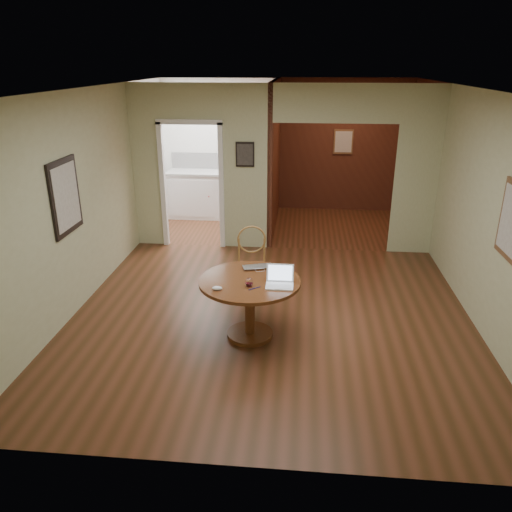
# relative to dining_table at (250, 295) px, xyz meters

# --- Properties ---
(floor) EXTENTS (5.00, 5.00, 0.00)m
(floor) POSITION_rel_dining_table_xyz_m (0.21, 0.47, -0.53)
(floor) COLOR #442813
(floor) RESTS_ON ground
(room_shell) EXTENTS (5.20, 7.50, 5.00)m
(room_shell) POSITION_rel_dining_table_xyz_m (-0.26, 3.57, 0.75)
(room_shell) COLOR silver
(room_shell) RESTS_ON ground
(dining_table) EXTENTS (1.15, 1.15, 0.72)m
(dining_table) POSITION_rel_dining_table_xyz_m (0.00, 0.00, 0.00)
(dining_table) COLOR brown
(dining_table) RESTS_ON ground
(chair) EXTENTS (0.47, 0.47, 0.99)m
(chair) POSITION_rel_dining_table_xyz_m (-0.08, 1.03, 0.02)
(chair) COLOR #A47F3A
(chair) RESTS_ON ground
(open_laptop) EXTENTS (0.30, 0.26, 0.21)m
(open_laptop) POSITION_rel_dining_table_xyz_m (0.34, -0.09, 0.25)
(open_laptop) COLOR white
(open_laptop) RESTS_ON dining_table
(closed_laptop) EXTENTS (0.41, 0.33, 0.03)m
(closed_laptop) POSITION_rel_dining_table_xyz_m (0.08, 0.30, 0.20)
(closed_laptop) COLOR #B1B1B6
(closed_laptop) RESTS_ON dining_table
(mouse) EXTENTS (0.11, 0.07, 0.05)m
(mouse) POSITION_rel_dining_table_xyz_m (-0.32, -0.30, 0.21)
(mouse) COLOR white
(mouse) RESTS_ON dining_table
(wine_glass) EXTENTS (0.09, 0.09, 0.10)m
(wine_glass) POSITION_rel_dining_table_xyz_m (0.01, -0.17, 0.24)
(wine_glass) COLOR white
(wine_glass) RESTS_ON dining_table
(pen) EXTENTS (0.12, 0.10, 0.01)m
(pen) POSITION_rel_dining_table_xyz_m (0.08, -0.22, 0.19)
(pen) COLOR #0B1350
(pen) RESTS_ON dining_table
(kitchen_cabinet) EXTENTS (2.06, 0.60, 0.94)m
(kitchen_cabinet) POSITION_rel_dining_table_xyz_m (-1.14, 4.67, -0.06)
(kitchen_cabinet) COLOR white
(kitchen_cabinet) RESTS_ON ground
(grocery_bag) EXTENTS (0.33, 0.30, 0.27)m
(grocery_bag) POSITION_rel_dining_table_xyz_m (-0.75, 4.67, 0.54)
(grocery_bag) COLOR #C6B091
(grocery_bag) RESTS_ON kitchen_cabinet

